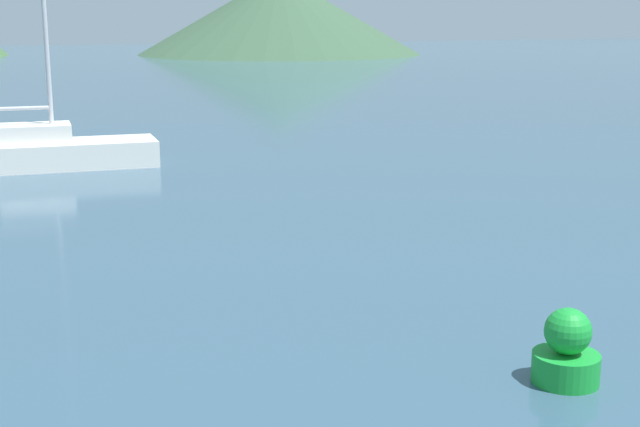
% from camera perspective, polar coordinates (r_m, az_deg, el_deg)
% --- Properties ---
extents(sailboat_inner, '(6.26, 1.87, 9.92)m').
position_cam_1_polar(sailboat_inner, '(24.36, -17.78, 3.90)').
color(sailboat_inner, white).
rests_on(sailboat_inner, ground_plane).
extents(buoy_marker, '(0.74, 0.74, 0.85)m').
position_cam_1_polar(buoy_marker, '(10.24, 15.51, -8.54)').
color(buoy_marker, green).
rests_on(buoy_marker, ground_plane).
extents(hill_central, '(27.47, 27.47, 7.66)m').
position_cam_1_polar(hill_central, '(88.69, -2.61, 12.64)').
color(hill_central, '#38563D').
rests_on(hill_central, ground_plane).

